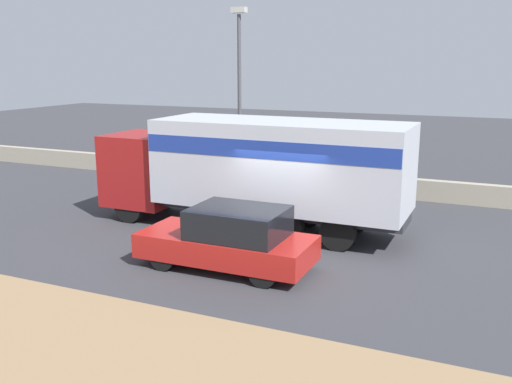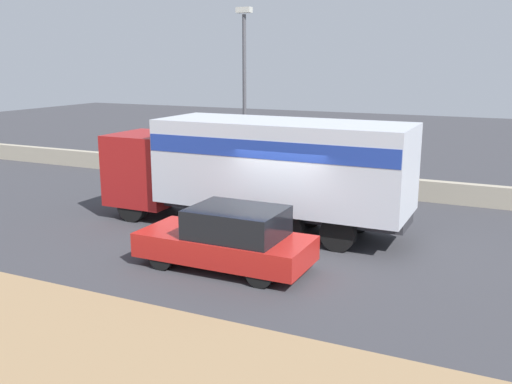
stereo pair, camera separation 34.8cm
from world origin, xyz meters
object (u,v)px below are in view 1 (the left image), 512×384
(car_hatchback, at_px, (230,239))
(pedestrian, at_px, (122,163))
(box_truck, at_px, (258,165))
(street_lamp, at_px, (239,85))

(car_hatchback, bearing_deg, pedestrian, -39.48)
(box_truck, bearing_deg, pedestrian, -24.86)
(box_truck, bearing_deg, street_lamp, -59.39)
(street_lamp, xyz_separation_m, box_truck, (2.97, -5.02, -1.98))
(street_lamp, bearing_deg, box_truck, -59.39)
(pedestrian, bearing_deg, box_truck, -24.86)
(car_hatchback, bearing_deg, street_lamp, -65.92)
(street_lamp, height_order, pedestrian, street_lamp)
(street_lamp, bearing_deg, pedestrian, -158.82)
(street_lamp, distance_m, car_hatchback, 9.52)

